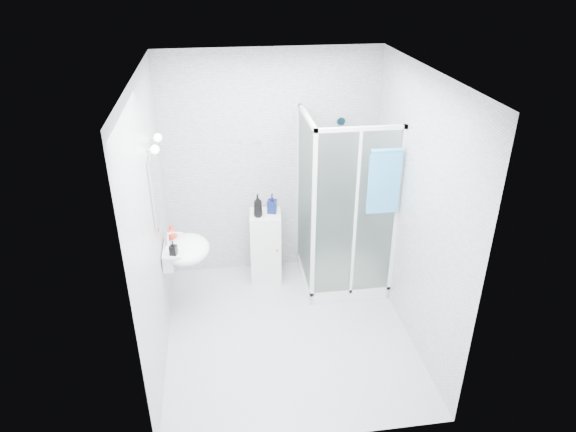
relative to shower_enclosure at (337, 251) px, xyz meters
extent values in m
cube|color=silver|center=(-0.67, -0.77, 0.85)|extent=(2.40, 2.60, 2.60)
cube|color=#B3B6B9|center=(-0.67, -0.77, -0.44)|extent=(2.40, 2.60, 0.01)
cube|color=silver|center=(-0.67, -0.77, 2.15)|extent=(2.40, 2.60, 0.01)
cube|color=white|center=(0.08, 0.08, -0.39)|extent=(0.90, 0.90, 0.12)
cube|color=silver|center=(-0.35, 0.08, 1.53)|extent=(0.04, 0.90, 0.04)
cube|color=silver|center=(0.08, -0.35, 1.53)|extent=(0.90, 0.04, 0.04)
cube|color=silver|center=(-0.35, -0.35, 0.55)|extent=(0.04, 0.04, 2.00)
cube|color=white|center=(-0.36, 0.08, 0.59)|extent=(0.02, 0.82, 1.84)
cube|color=white|center=(0.08, -0.36, 0.59)|extent=(0.82, 0.02, 1.84)
cube|color=silver|center=(0.08, -0.35, 0.59)|extent=(0.03, 0.04, 1.84)
cylinder|color=silver|center=(0.08, 0.47, 0.90)|extent=(0.02, 0.02, 1.00)
cylinder|color=silver|center=(0.08, 0.44, 1.37)|extent=(0.09, 0.05, 0.09)
cylinder|color=silver|center=(0.13, 0.50, 0.60)|extent=(0.12, 0.04, 0.12)
cylinder|color=silver|center=(0.36, -0.39, 1.33)|extent=(0.03, 0.05, 0.03)
cube|color=white|center=(-1.81, -0.32, 0.30)|extent=(0.10, 0.40, 0.18)
ellipsoid|color=white|center=(-1.63, -0.32, 0.35)|extent=(0.46, 0.56, 0.20)
cube|color=white|center=(-1.75, -0.32, 0.40)|extent=(0.16, 0.50, 0.02)
cylinder|color=silver|center=(-1.81, -0.32, 0.48)|extent=(0.04, 0.04, 0.16)
cylinder|color=silver|center=(-1.76, -0.32, 0.55)|extent=(0.12, 0.02, 0.02)
cube|color=white|center=(-1.85, -0.32, 1.05)|extent=(0.02, 0.60, 0.70)
cylinder|color=silver|center=(-1.84, -0.48, 1.47)|extent=(0.05, 0.04, 0.04)
sphere|color=white|center=(-1.80, -0.48, 1.47)|extent=(0.08, 0.08, 0.08)
cylinder|color=silver|center=(-1.84, -0.16, 1.47)|extent=(0.05, 0.04, 0.04)
sphere|color=white|center=(-1.80, -0.16, 1.47)|extent=(0.08, 0.08, 0.08)
cylinder|color=silver|center=(-1.02, 0.50, 1.17)|extent=(0.02, 0.04, 0.02)
sphere|color=silver|center=(-1.02, 0.48, 1.17)|extent=(0.03, 0.03, 0.03)
cylinder|color=silver|center=(-0.82, 0.50, 1.17)|extent=(0.02, 0.04, 0.02)
sphere|color=silver|center=(-0.82, 0.48, 1.17)|extent=(0.03, 0.03, 0.03)
cube|color=silver|center=(-0.78, 0.27, -0.03)|extent=(0.38, 0.38, 0.84)
cube|color=silver|center=(-0.78, 0.10, -0.03)|extent=(0.31, 0.04, 0.72)
sphere|color=#DC4D1F|center=(-0.67, 0.08, 0.02)|extent=(0.03, 0.03, 0.03)
cube|color=#348AC8|center=(0.33, -0.40, 1.00)|extent=(0.32, 0.04, 0.65)
cylinder|color=#348AC8|center=(0.33, -0.40, 1.32)|extent=(0.32, 0.05, 0.05)
imported|color=black|center=(-0.86, 0.21, 0.53)|extent=(0.13, 0.13, 0.26)
imported|color=#0B1447|center=(-0.70, 0.29, 0.51)|extent=(0.12, 0.13, 0.22)
imported|color=red|center=(-1.78, -0.19, 0.49)|extent=(0.13, 0.13, 0.15)
imported|color=black|center=(-1.74, -0.51, 0.49)|extent=(0.08, 0.08, 0.15)
camera|label=1|loc=(-1.25, -4.82, 3.00)|focal=32.00mm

